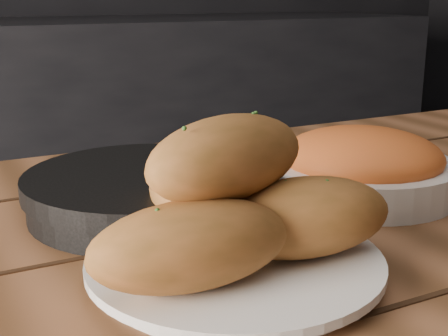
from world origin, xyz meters
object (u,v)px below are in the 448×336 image
(skillet, at_px, (150,191))
(bowl, at_px, (361,166))
(plate, at_px, (235,265))
(bread_rolls, at_px, (231,205))

(skillet, relative_size, bowl, 1.80)
(plate, height_order, bowl, bowl)
(bowl, bearing_deg, bread_rolls, -151.82)
(plate, distance_m, skillet, 0.18)
(skillet, bearing_deg, bread_rolls, -90.00)
(plate, height_order, bread_rolls, bread_rolls)
(plate, bearing_deg, skillet, 91.73)
(bread_rolls, bearing_deg, plate, 30.96)
(plate, relative_size, bread_rolls, 0.93)
(bread_rolls, height_order, skillet, bread_rolls)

